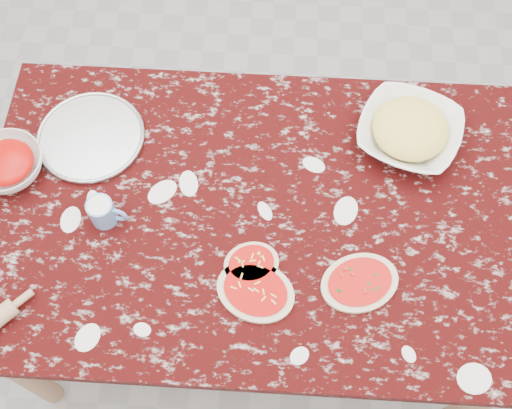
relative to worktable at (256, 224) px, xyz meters
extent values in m
plane|color=gray|center=(0.00, 0.00, -0.67)|extent=(4.00, 4.00, 0.00)
cube|color=black|center=(0.00, 0.00, 0.06)|extent=(1.60, 1.00, 0.04)
cube|color=#9A7157|center=(0.00, 0.00, 0.00)|extent=(1.50, 0.90, 0.08)
cylinder|color=#9A7157|center=(-0.72, -0.42, -0.31)|extent=(0.07, 0.07, 0.71)
cylinder|color=#9A7157|center=(0.72, -0.42, -0.31)|extent=(0.07, 0.07, 0.71)
cylinder|color=#9A7157|center=(-0.72, 0.42, -0.31)|extent=(0.07, 0.07, 0.71)
cylinder|color=#9A7157|center=(0.72, 0.42, -0.31)|extent=(0.07, 0.07, 0.71)
cylinder|color=#B2B2B7|center=(-0.52, 0.22, 0.09)|extent=(0.34, 0.34, 0.01)
imported|color=white|center=(-0.74, 0.10, 0.12)|extent=(0.28, 0.28, 0.07)
imported|color=white|center=(0.45, 0.28, 0.12)|extent=(0.39, 0.39, 0.07)
cylinder|color=#6086C1|center=(-0.43, -0.05, 0.13)|extent=(0.08, 0.08, 0.09)
torus|color=#6086C1|center=(-0.39, -0.05, 0.13)|extent=(0.06, 0.02, 0.06)
cylinder|color=silver|center=(-0.43, -0.05, 0.16)|extent=(0.06, 0.06, 0.01)
ellipsoid|color=beige|center=(0.01, -0.24, 0.09)|extent=(0.26, 0.23, 0.01)
ellipsoid|color=red|center=(0.01, -0.24, 0.10)|extent=(0.21, 0.19, 0.00)
ellipsoid|color=beige|center=(0.00, -0.16, 0.09)|extent=(0.19, 0.17, 0.01)
ellipsoid|color=red|center=(0.00, -0.16, 0.10)|extent=(0.15, 0.14, 0.00)
ellipsoid|color=beige|center=(0.29, -0.20, 0.09)|extent=(0.26, 0.24, 0.01)
ellipsoid|color=red|center=(0.29, -0.20, 0.10)|extent=(0.22, 0.19, 0.00)
camera|label=1|loc=(0.05, -0.80, 1.71)|focal=44.12mm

